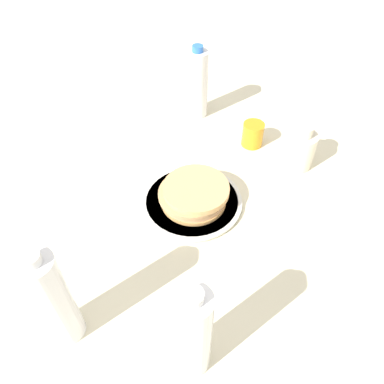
% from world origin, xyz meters
% --- Properties ---
extents(ground_plane, '(4.00, 4.00, 0.00)m').
position_xyz_m(ground_plane, '(0.00, 0.00, 0.00)').
color(ground_plane, beige).
extents(plate, '(0.25, 0.25, 0.01)m').
position_xyz_m(plate, '(-0.02, -0.02, 0.01)').
color(plate, silver).
rests_on(plate, ground_plane).
extents(pancake_stack, '(0.17, 0.17, 0.05)m').
position_xyz_m(pancake_stack, '(-0.03, -0.02, 0.04)').
color(pancake_stack, tan).
rests_on(pancake_stack, plate).
extents(juice_glass, '(0.06, 0.06, 0.07)m').
position_xyz_m(juice_glass, '(0.10, -0.29, 0.04)').
color(juice_glass, orange).
rests_on(juice_glass, ground_plane).
extents(cream_jug, '(0.08, 0.08, 0.13)m').
position_xyz_m(cream_jug, '(-0.03, -0.35, 0.06)').
color(cream_jug, beige).
rests_on(cream_jug, ground_plane).
extents(water_bottle_near, '(0.06, 0.06, 0.25)m').
position_xyz_m(water_bottle_near, '(-0.20, 0.34, 0.12)').
color(water_bottle_near, white).
rests_on(water_bottle_near, ground_plane).
extents(water_bottle_mid, '(0.06, 0.06, 0.24)m').
position_xyz_m(water_bottle_mid, '(-0.36, 0.16, 0.12)').
color(water_bottle_mid, white).
rests_on(water_bottle_mid, ground_plane).
extents(water_bottle_far, '(0.07, 0.07, 0.23)m').
position_xyz_m(water_bottle_far, '(0.32, -0.22, 0.11)').
color(water_bottle_far, white).
rests_on(water_bottle_far, ground_plane).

